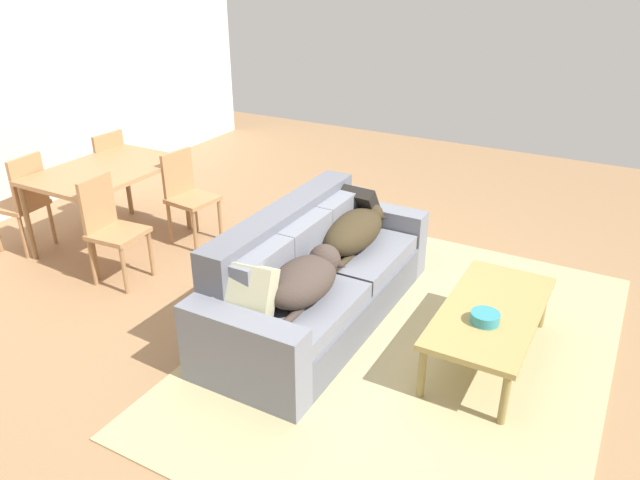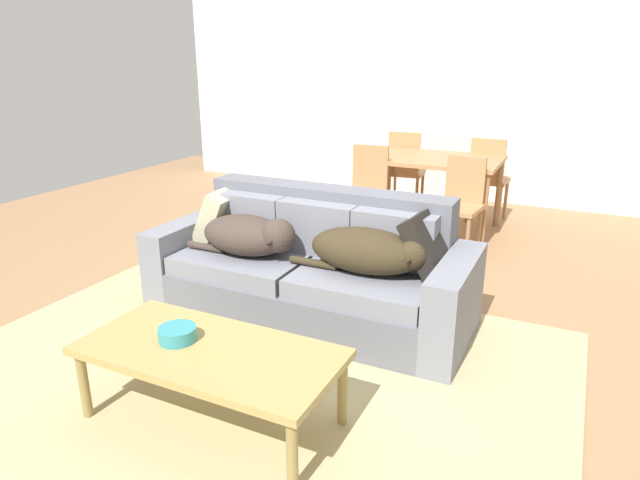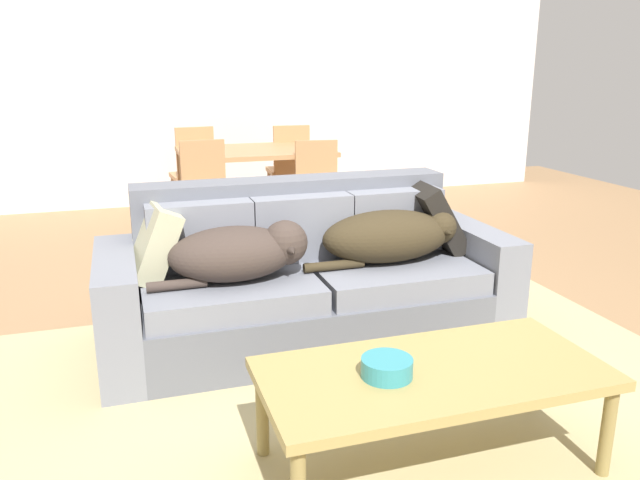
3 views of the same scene
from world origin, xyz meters
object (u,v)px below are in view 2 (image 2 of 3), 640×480
dog_on_right_cushion (369,251)px  throw_pillow_by_left_arm (219,216)px  throw_pillow_by_right_arm (430,245)px  dog_on_left_cushion (250,235)px  dining_table (434,164)px  dining_chair_near_right (460,201)px  dining_chair_near_left (367,188)px  dining_chair_far_right (488,176)px  coffee_table (210,356)px  dining_chair_far_left (405,168)px  couch (312,270)px  bowl_on_coffee_table (177,334)px

dog_on_right_cushion → throw_pillow_by_left_arm: bearing=172.7°
throw_pillow_by_right_arm → dog_on_right_cushion: bearing=-154.9°
dog_on_left_cushion → dog_on_right_cushion: (0.86, 0.05, 0.00)m
dining_table → dining_chair_near_right: bearing=-55.1°
dining_table → dining_chair_near_right: size_ratio=1.50×
dining_chair_near_right → dining_chair_near_left: bearing=-176.3°
dining_chair_near_left → dining_chair_far_right: 1.47m
coffee_table → throw_pillow_by_right_arm: bearing=62.6°
dog_on_right_cushion → dining_chair_far_left: (-0.72, 3.05, -0.07)m
throw_pillow_by_right_arm → dining_chair_near_right: size_ratio=0.48×
dining_chair_near_left → dining_chair_near_right: 0.93m
throw_pillow_by_right_arm → dining_chair_far_left: 3.08m
dog_on_left_cushion → dining_chair_far_left: size_ratio=0.88×
dog_on_right_cushion → throw_pillow_by_left_arm: throw_pillow_by_left_arm is taller
dog_on_left_cushion → dining_chair_far_left: bearing=87.5°
couch → dog_on_right_cushion: bearing=-14.0°
couch → throw_pillow_by_left_arm: (-0.81, 0.05, 0.28)m
couch → dining_chair_far_right: dining_chair_far_right is taller
coffee_table → dining_chair_near_left: dining_chair_near_left is taller
dining_chair_far_right → bowl_on_coffee_table: bearing=82.7°
coffee_table → dining_chair_near_left: bearing=97.3°
dining_table → dining_chair_far_right: dining_chair_far_right is taller
dog_on_right_cushion → throw_pillow_by_left_arm: size_ratio=2.37×
couch → dining_chair_near_right: dining_chair_near_right is taller
dining_chair_near_right → dog_on_left_cushion: bearing=-112.0°
bowl_on_coffee_table → dining_chair_far_right: (0.77, 4.21, 0.06)m
dining_chair_near_right → dining_chair_far_left: bearing=133.3°
dog_on_right_cushion → dining_chair_near_left: dining_chair_near_left is taller
dog_on_right_cushion → bowl_on_coffee_table: bearing=-114.5°
dog_on_right_cushion → dining_chair_far_left: dining_chair_far_left is taller
coffee_table → dining_chair_near_right: size_ratio=1.46×
dining_table → dining_chair_far_left: 0.78m
couch → dog_on_left_cushion: couch is taller
bowl_on_coffee_table → dog_on_left_cushion: bearing=104.9°
dog_on_right_cushion → bowl_on_coffee_table: dog_on_right_cushion is taller
dog_on_left_cushion → bowl_on_coffee_table: dog_on_left_cushion is taller
throw_pillow_by_right_arm → coffee_table: 1.56m
coffee_table → dining_chair_far_left: bearing=94.9°
bowl_on_coffee_table → throw_pillow_by_left_arm: bearing=117.9°
throw_pillow_by_left_arm → dining_chair_near_left: dining_chair_near_left is taller
throw_pillow_by_right_arm → dog_on_left_cushion: bearing=-169.8°
couch → throw_pillow_by_left_arm: size_ratio=5.76×
throw_pillow_by_left_arm → dining_chair_far_left: size_ratio=0.41×
dining_table → coffee_table: bearing=-91.8°
dog_on_left_cushion → dining_chair_near_left: bearing=87.1°
dining_chair_far_left → dining_chair_far_right: 0.95m
dog_on_left_cushion → dog_on_right_cushion: bearing=3.5°
dining_chair_far_right → dining_table: bearing=52.2°
dining_chair_far_left → bowl_on_coffee_table: bearing=87.2°
throw_pillow_by_right_arm → dining_table: bearing=104.4°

